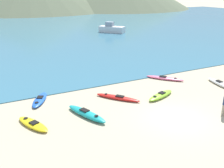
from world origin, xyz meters
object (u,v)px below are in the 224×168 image
at_px(kayak_on_sand_2, 165,78).
at_px(moored_boat_1, 112,29).
at_px(kayak_on_sand_5, 161,95).
at_px(kayak_on_sand_4, 220,84).
at_px(kayak_on_sand_6, 33,124).
at_px(kayak_on_sand_0, 86,114).
at_px(kayak_on_sand_1, 118,97).
at_px(kayak_on_sand_3, 40,100).

bearing_deg(kayak_on_sand_2, moored_boat_1, 73.47).
bearing_deg(kayak_on_sand_5, kayak_on_sand_2, 48.25).
bearing_deg(kayak_on_sand_4, kayak_on_sand_6, 179.70).
height_order(kayak_on_sand_0, moored_boat_1, moored_boat_1).
height_order(kayak_on_sand_1, kayak_on_sand_5, kayak_on_sand_5).
height_order(kayak_on_sand_1, kayak_on_sand_4, kayak_on_sand_4).
distance_m(kayak_on_sand_0, kayak_on_sand_1, 3.41).
distance_m(kayak_on_sand_3, kayak_on_sand_5, 8.87).
distance_m(kayak_on_sand_0, kayak_on_sand_6, 3.29).
relative_size(kayak_on_sand_4, kayak_on_sand_6, 1.14).
bearing_deg(kayak_on_sand_6, kayak_on_sand_4, -0.30).
distance_m(kayak_on_sand_1, kayak_on_sand_4, 9.13).
distance_m(kayak_on_sand_2, kayak_on_sand_3, 11.01).
xyz_separation_m(kayak_on_sand_3, kayak_on_sand_5, (8.22, -3.31, 0.02)).
relative_size(kayak_on_sand_5, moored_boat_1, 0.62).
distance_m(kayak_on_sand_4, kayak_on_sand_5, 6.01).
relative_size(kayak_on_sand_4, kayak_on_sand_5, 1.11).
bearing_deg(kayak_on_sand_6, kayak_on_sand_0, -4.36).
bearing_deg(kayak_on_sand_5, kayak_on_sand_4, -1.84).
bearing_deg(kayak_on_sand_5, moored_boat_1, 70.10).
bearing_deg(kayak_on_sand_5, kayak_on_sand_6, -179.32).
height_order(kayak_on_sand_1, moored_boat_1, moored_boat_1).
relative_size(kayak_on_sand_0, kayak_on_sand_3, 1.24).
bearing_deg(kayak_on_sand_4, kayak_on_sand_5, 178.16).
relative_size(kayak_on_sand_1, kayak_on_sand_5, 1.06).
bearing_deg(kayak_on_sand_4, moored_boat_1, 81.48).
bearing_deg(kayak_on_sand_4, kayak_on_sand_1, 171.61).
bearing_deg(kayak_on_sand_6, kayak_on_sand_1, 11.15).
height_order(kayak_on_sand_3, kayak_on_sand_6, kayak_on_sand_3).
distance_m(kayak_on_sand_1, kayak_on_sand_5, 3.24).
bearing_deg(kayak_on_sand_1, kayak_on_sand_5, -20.63).
bearing_deg(kayak_on_sand_5, kayak_on_sand_3, 158.08).
relative_size(kayak_on_sand_2, moored_boat_1, 0.64).
xyz_separation_m(kayak_on_sand_0, kayak_on_sand_4, (12.10, 0.17, -0.03)).
distance_m(kayak_on_sand_1, kayak_on_sand_2, 6.14).
xyz_separation_m(kayak_on_sand_1, kayak_on_sand_5, (3.03, -1.14, 0.02)).
xyz_separation_m(kayak_on_sand_3, moored_boat_1, (18.52, 25.14, 0.58)).
xyz_separation_m(kayak_on_sand_2, kayak_on_sand_5, (-2.78, -3.12, 0.03)).
bearing_deg(kayak_on_sand_1, kayak_on_sand_6, -168.85).
relative_size(kayak_on_sand_3, kayak_on_sand_6, 1.01).
xyz_separation_m(kayak_on_sand_1, kayak_on_sand_3, (-5.20, 2.17, 0.00)).
bearing_deg(kayak_on_sand_3, kayak_on_sand_4, -13.83).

